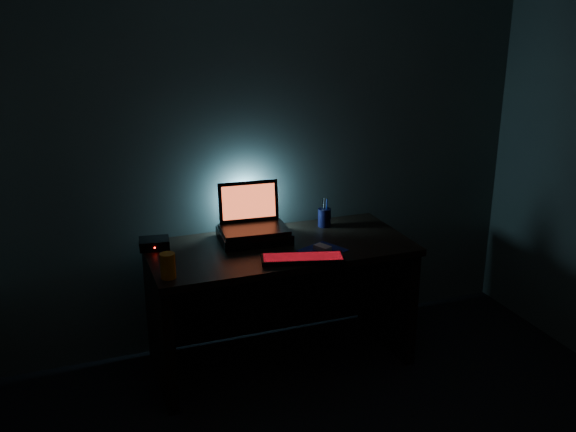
{
  "coord_description": "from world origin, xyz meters",
  "views": [
    {
      "loc": [
        -1.14,
        -1.6,
        2.07
      ],
      "look_at": [
        0.03,
        1.57,
        0.94
      ],
      "focal_mm": 40.0,
      "sensor_mm": 36.0,
      "label": 1
    }
  ],
  "objects_px": {
    "keyboard": "(303,259)",
    "mouse": "(323,248)",
    "juice_glass": "(168,266)",
    "laptop": "(252,218)",
    "pen_cup": "(324,218)",
    "router": "(154,244)"
  },
  "relations": [
    {
      "from": "juice_glass",
      "to": "mouse",
      "type": "bearing_deg",
      "value": 4.57
    },
    {
      "from": "laptop",
      "to": "pen_cup",
      "type": "distance_m",
      "value": 0.48
    },
    {
      "from": "pen_cup",
      "to": "juice_glass",
      "type": "distance_m",
      "value": 1.14
    },
    {
      "from": "pen_cup",
      "to": "juice_glass",
      "type": "xyz_separation_m",
      "value": [
        -1.05,
        -0.45,
        0.01
      ]
    },
    {
      "from": "mouse",
      "to": "pen_cup",
      "type": "distance_m",
      "value": 0.42
    },
    {
      "from": "mouse",
      "to": "laptop",
      "type": "bearing_deg",
      "value": 106.72
    },
    {
      "from": "laptop",
      "to": "juice_glass",
      "type": "relative_size",
      "value": 3.02
    },
    {
      "from": "keyboard",
      "to": "mouse",
      "type": "distance_m",
      "value": 0.18
    },
    {
      "from": "keyboard",
      "to": "pen_cup",
      "type": "bearing_deg",
      "value": 70.85
    },
    {
      "from": "pen_cup",
      "to": "router",
      "type": "height_order",
      "value": "pen_cup"
    },
    {
      "from": "laptop",
      "to": "keyboard",
      "type": "xyz_separation_m",
      "value": [
        0.15,
        -0.44,
        -0.11
      ]
    },
    {
      "from": "pen_cup",
      "to": "router",
      "type": "distance_m",
      "value": 1.05
    },
    {
      "from": "mouse",
      "to": "juice_glass",
      "type": "distance_m",
      "value": 0.88
    },
    {
      "from": "router",
      "to": "pen_cup",
      "type": "bearing_deg",
      "value": 7.81
    },
    {
      "from": "keyboard",
      "to": "pen_cup",
      "type": "xyz_separation_m",
      "value": [
        0.33,
        0.48,
        0.04
      ]
    },
    {
      "from": "mouse",
      "to": "juice_glass",
      "type": "bearing_deg",
      "value": 160.22
    },
    {
      "from": "mouse",
      "to": "pen_cup",
      "type": "bearing_deg",
      "value": 40.98
    },
    {
      "from": "mouse",
      "to": "juice_glass",
      "type": "relative_size",
      "value": 0.7
    },
    {
      "from": "mouse",
      "to": "keyboard",
      "type": "bearing_deg",
      "value": -172.5
    },
    {
      "from": "mouse",
      "to": "juice_glass",
      "type": "height_order",
      "value": "juice_glass"
    },
    {
      "from": "keyboard",
      "to": "mouse",
      "type": "relative_size",
      "value": 5.03
    },
    {
      "from": "router",
      "to": "laptop",
      "type": "bearing_deg",
      "value": 5.21
    }
  ]
}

